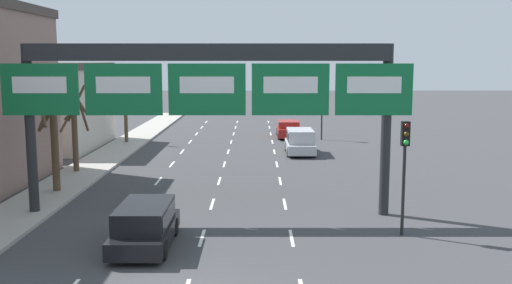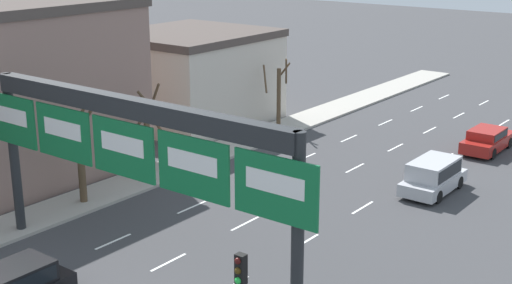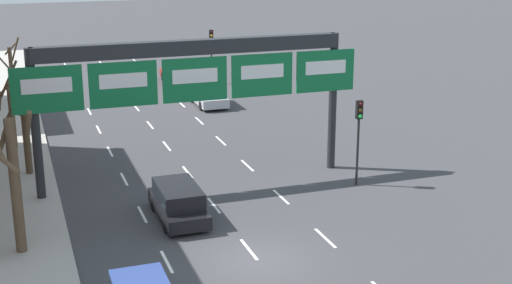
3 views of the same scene
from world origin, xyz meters
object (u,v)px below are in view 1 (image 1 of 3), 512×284
at_px(sign_gantry, 207,78).
at_px(tree_bare_furthest, 75,129).
at_px(traffic_light_near_gantry, 405,154).
at_px(car_red, 288,128).
at_px(tree_bare_closest, 53,143).
at_px(suv_black, 145,223).
at_px(suv_silver, 300,140).
at_px(tree_bare_third, 125,112).
at_px(traffic_light_mid_block, 322,101).

relative_size(sign_gantry, tree_bare_furthest, 3.37).
xyz_separation_m(sign_gantry, traffic_light_near_gantry, (7.45, -2.82, -2.68)).
bearing_deg(car_red, tree_bare_closest, -121.53).
height_order(suv_black, traffic_light_near_gantry, traffic_light_near_gantry).
height_order(tree_bare_closest, tree_bare_furthest, tree_bare_furthest).
bearing_deg(suv_black, suv_silver, 70.93).
height_order(sign_gantry, suv_black, sign_gantry).
bearing_deg(traffic_light_near_gantry, tree_bare_third, 123.56).
bearing_deg(traffic_light_mid_block, car_red, 152.80).
xyz_separation_m(suv_silver, tree_bare_closest, (-12.93, -11.91, 1.52)).
bearing_deg(traffic_light_near_gantry, car_red, 95.70).
height_order(traffic_light_mid_block, tree_bare_closest, tree_bare_closest).
height_order(traffic_light_near_gantry, traffic_light_mid_block, traffic_light_mid_block).
distance_m(suv_black, tree_bare_third, 25.79).
xyz_separation_m(suv_black, tree_bare_furthest, (-6.48, 13.15, 1.70)).
height_order(suv_black, traffic_light_mid_block, traffic_light_mid_block).
distance_m(suv_silver, tree_bare_third, 14.20).
distance_m(traffic_light_near_gantry, traffic_light_mid_block, 25.94).
relative_size(suv_silver, traffic_light_near_gantry, 1.03).
height_order(suv_silver, traffic_light_near_gantry, traffic_light_near_gantry).
distance_m(sign_gantry, tree_bare_furthest, 12.66).
bearing_deg(tree_bare_furthest, suv_silver, 27.29).
bearing_deg(suv_black, traffic_light_mid_block, 71.25).
bearing_deg(tree_bare_furthest, traffic_light_near_gantry, -36.68).
bearing_deg(tree_bare_third, tree_bare_closest, -88.92).
distance_m(suv_black, traffic_light_mid_block, 28.94).
relative_size(car_red, suv_black, 1.06).
relative_size(traffic_light_mid_block, tree_bare_furthest, 0.90).
xyz_separation_m(sign_gantry, suv_silver, (5.06, 15.88, -4.79)).
distance_m(tree_bare_closest, tree_bare_furthest, 5.02).
bearing_deg(traffic_light_mid_block, suv_silver, -107.85).
bearing_deg(sign_gantry, tree_bare_closest, 153.27).
height_order(car_red, tree_bare_third, tree_bare_third).
relative_size(car_red, tree_bare_closest, 0.98).
xyz_separation_m(car_red, suv_silver, (0.34, -8.61, 0.19)).
bearing_deg(traffic_light_mid_block, suv_black, -108.75).
bearing_deg(car_red, traffic_light_mid_block, -27.20).
height_order(suv_silver, tree_bare_furthest, tree_bare_furthest).
height_order(suv_silver, tree_bare_third, tree_bare_third).
relative_size(tree_bare_third, tree_bare_furthest, 0.96).
bearing_deg(sign_gantry, car_red, 79.08).
bearing_deg(suv_silver, sign_gantry, -107.68).
bearing_deg(traffic_light_near_gantry, traffic_light_mid_block, 90.12).
xyz_separation_m(sign_gantry, tree_bare_closest, (-7.87, 3.96, -3.27)).
height_order(traffic_light_near_gantry, tree_bare_third, tree_bare_third).
xyz_separation_m(car_red, suv_black, (-6.60, -28.69, 0.10)).
xyz_separation_m(sign_gantry, traffic_light_mid_block, (7.39, 23.12, -2.56)).
distance_m(car_red, traffic_light_near_gantry, 27.54).
height_order(tree_bare_third, tree_bare_furthest, tree_bare_furthest).
xyz_separation_m(suv_silver, tree_bare_third, (-13.25, 4.87, 1.57)).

